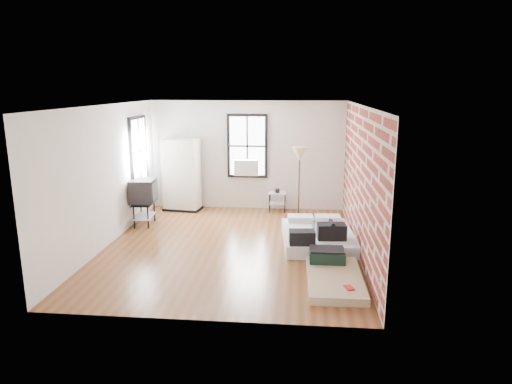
# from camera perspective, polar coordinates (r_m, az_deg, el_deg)

# --- Properties ---
(ground) EXTENTS (6.00, 6.00, 0.00)m
(ground) POSITION_cam_1_polar(r_m,az_deg,el_deg) (9.28, -3.12, -6.78)
(ground) COLOR brown
(ground) RESTS_ON ground
(room_shell) EXTENTS (5.02, 6.02, 2.80)m
(room_shell) POSITION_cam_1_polar(r_m,az_deg,el_deg) (9.17, -1.49, 4.21)
(room_shell) COLOR silver
(room_shell) RESTS_ON ground
(mattress_main) EXTENTS (1.56, 2.01, 0.61)m
(mattress_main) POSITION_cam_1_polar(r_m,az_deg,el_deg) (9.45, 7.75, -5.44)
(mattress_main) COLOR white
(mattress_main) RESTS_ON ground
(mattress_bare) EXTENTS (0.90, 1.69, 0.36)m
(mattress_bare) POSITION_cam_1_polar(r_m,az_deg,el_deg) (7.84, 9.56, -9.94)
(mattress_bare) COLOR #BFB28A
(mattress_bare) RESTS_ON ground
(wardrobe) EXTENTS (1.00, 0.66, 1.85)m
(wardrobe) POSITION_cam_1_polar(r_m,az_deg,el_deg) (11.88, -9.28, 2.11)
(wardrobe) COLOR black
(wardrobe) RESTS_ON ground
(side_table) EXTENTS (0.45, 0.36, 0.59)m
(side_table) POSITION_cam_1_polar(r_m,az_deg,el_deg) (11.69, 2.69, -0.58)
(side_table) COLOR black
(side_table) RESTS_ON ground
(floor_lamp) EXTENTS (0.38, 0.38, 1.75)m
(floor_lamp) POSITION_cam_1_polar(r_m,az_deg,el_deg) (10.92, 5.47, 4.37)
(floor_lamp) COLOR #302310
(floor_lamp) RESTS_ON ground
(tv_stand) EXTENTS (0.59, 0.80, 1.07)m
(tv_stand) POSITION_cam_1_polar(r_m,az_deg,el_deg) (10.78, -13.89, -0.05)
(tv_stand) COLOR black
(tv_stand) RESTS_ON ground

